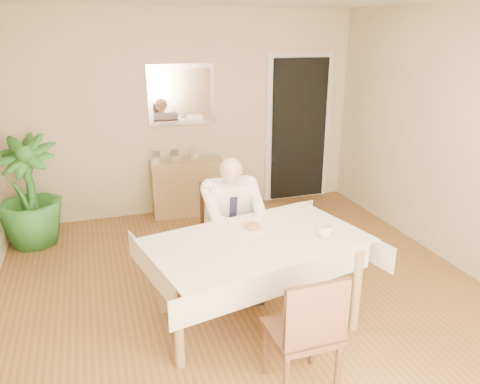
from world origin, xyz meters
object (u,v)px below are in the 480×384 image
object	(u,v)px
chair_near	(307,330)
coffee_mug	(324,231)
chair_far	(226,223)
dining_table	(257,249)
sideboard	(188,187)
seated_man	(234,219)
potted_palm	(28,192)

from	to	relation	value
chair_near	coffee_mug	xyz separation A→B (m)	(0.51, 0.77, 0.29)
chair_far	coffee_mug	xyz separation A→B (m)	(0.53, -1.01, 0.27)
dining_table	sideboard	distance (m)	2.58
dining_table	coffee_mug	world-z (taller)	coffee_mug
seated_man	potted_palm	bearing A→B (deg)	139.81
chair_near	coffee_mug	bearing A→B (deg)	55.52
dining_table	chair_near	world-z (taller)	chair_near
coffee_mug	potted_palm	world-z (taller)	potted_palm
sideboard	potted_palm	distance (m)	1.92
dining_table	potted_palm	size ratio (longest dim) A/B	1.54
seated_man	sideboard	xyz separation A→B (m)	(-0.03, 1.96, -0.32)
seated_man	dining_table	bearing A→B (deg)	-90.00
chair_far	coffee_mug	size ratio (longest dim) A/B	7.63
seated_man	coffee_mug	xyz separation A→B (m)	(0.53, -0.72, 0.11)
coffee_mug	dining_table	bearing A→B (deg)	166.34
dining_table	chair_near	size ratio (longest dim) A/B	2.12
chair_far	seated_man	world-z (taller)	seated_man
chair_far	sideboard	world-z (taller)	chair_far
sideboard	chair_far	bearing A→B (deg)	-86.70
dining_table	chair_near	xyz separation A→B (m)	(0.02, -0.90, -0.16)
coffee_mug	potted_palm	xyz separation A→B (m)	(-2.43, 2.33, -0.18)
sideboard	potted_palm	xyz separation A→B (m)	(-1.87, -0.36, 0.26)
chair_near	seated_man	size ratio (longest dim) A/B	0.73
dining_table	seated_man	bearing A→B (deg)	77.80
dining_table	sideboard	world-z (taller)	dining_table
seated_man	potted_palm	xyz separation A→B (m)	(-1.90, 1.60, -0.07)
seated_man	sideboard	distance (m)	1.99
potted_palm	dining_table	bearing A→B (deg)	-49.17
dining_table	seated_man	world-z (taller)	seated_man
chair_near	dining_table	bearing A→B (deg)	90.36
seated_man	sideboard	size ratio (longest dim) A/B	1.35
chair_far	seated_man	size ratio (longest dim) A/B	0.75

